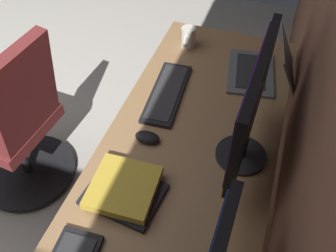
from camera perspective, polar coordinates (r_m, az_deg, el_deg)
The scene contains 8 objects.
desk at distance 1.46m, azimuth 1.88°, elevation -8.16°, with size 1.97×0.70×0.73m.
monitor_secondary at distance 1.27m, azimuth 12.99°, elevation 2.96°, with size 0.56×0.20×0.47m.
laptop_leftmost at distance 1.82m, azimuth 15.07°, elevation 8.93°, with size 0.38×0.36×0.20m.
keyboard_spare at distance 1.67m, azimuth -0.15°, elevation 5.28°, with size 0.43×0.17×0.02m.
mouse_main at distance 1.48m, azimuth -3.28°, elevation -1.80°, with size 0.06×0.10×0.03m, color black.
book_stack_near at distance 1.32m, azimuth -7.01°, elevation -9.93°, with size 0.25×0.29×0.05m.
coffee_mug at distance 1.95m, azimuth 3.18°, elevation 13.78°, with size 0.12×0.08×0.11m.
office_chair at distance 2.05m, azimuth -22.56°, elevation -0.41°, with size 0.56×0.57×0.97m.
Camera 1 is at (0.74, 1.89, 1.86)m, focal length 38.65 mm.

